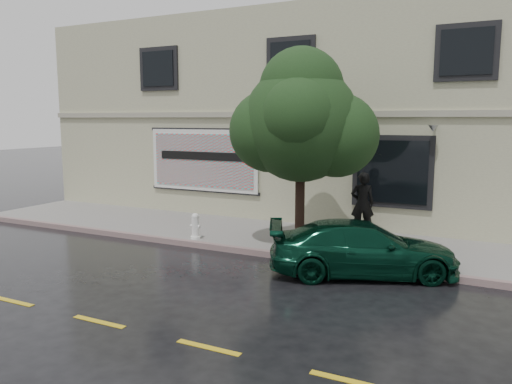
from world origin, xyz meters
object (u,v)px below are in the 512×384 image
at_px(pedestrian, 362,204).
at_px(car, 363,248).
at_px(street_tree, 301,124).
at_px(fire_hydrant, 195,226).

bearing_deg(pedestrian, car, 82.60).
xyz_separation_m(street_tree, fire_hydrant, (-2.94, -0.40, -2.82)).
bearing_deg(street_tree, fire_hydrant, -172.25).
distance_m(street_tree, fire_hydrant, 4.09).
distance_m(car, street_tree, 3.51).
height_order(pedestrian, fire_hydrant, pedestrian).
height_order(pedestrian, street_tree, street_tree).
relative_size(pedestrian, street_tree, 0.39).
distance_m(car, fire_hydrant, 4.92).
bearing_deg(pedestrian, street_tree, 40.41).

